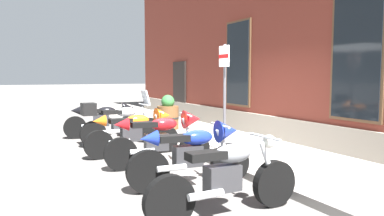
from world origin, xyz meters
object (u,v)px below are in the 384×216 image
(motorcycle_orange_sport, at_px, (137,130))
(motorcycle_red_sport, at_px, (163,137))
(barrel_planter, at_px, (168,115))
(motorcycle_black_sport, at_px, (106,118))
(motorcycle_grey_naked, at_px, (228,178))
(motorcycle_blue_sport, at_px, (195,152))
(parking_sign, at_px, (224,82))
(motorcycle_silver_touring, at_px, (118,122))

(motorcycle_orange_sport, relative_size, motorcycle_red_sport, 1.03)
(motorcycle_orange_sport, xyz_separation_m, barrel_planter, (-2.53, 1.81, 0.00))
(motorcycle_black_sport, xyz_separation_m, motorcycle_grey_naked, (6.48, -0.07, -0.07))
(motorcycle_red_sport, bearing_deg, motorcycle_blue_sport, -1.90)
(motorcycle_grey_naked, distance_m, barrel_planter, 6.66)
(motorcycle_blue_sport, height_order, parking_sign, parking_sign)
(motorcycle_blue_sport, xyz_separation_m, barrel_planter, (-5.15, 1.74, -0.00))
(motorcycle_grey_naked, xyz_separation_m, parking_sign, (-2.85, 1.73, 1.12))
(motorcycle_silver_touring, bearing_deg, barrel_planter, 121.91)
(motorcycle_orange_sport, bearing_deg, motorcycle_blue_sport, 1.47)
(motorcycle_silver_touring, xyz_separation_m, motorcycle_blue_sport, (4.00, 0.10, -0.01))
(motorcycle_red_sport, distance_m, barrel_planter, 4.10)
(motorcycle_silver_touring, bearing_deg, motorcycle_red_sport, 3.36)
(motorcycle_orange_sport, bearing_deg, motorcycle_red_sport, 5.41)
(motorcycle_silver_touring, xyz_separation_m, motorcycle_red_sport, (2.58, 0.15, 0.01))
(parking_sign, relative_size, barrel_planter, 2.19)
(motorcycle_orange_sport, bearing_deg, barrel_planter, 144.37)
(motorcycle_orange_sport, relative_size, motorcycle_blue_sport, 1.05)
(motorcycle_black_sport, bearing_deg, motorcycle_silver_touring, 0.27)
(motorcycle_black_sport, xyz_separation_m, motorcycle_blue_sport, (5.26, 0.11, 0.02))
(motorcycle_silver_touring, relative_size, parking_sign, 0.94)
(motorcycle_silver_touring, height_order, motorcycle_blue_sport, motorcycle_silver_touring)
(motorcycle_black_sport, height_order, motorcycle_grey_naked, motorcycle_black_sport)
(motorcycle_silver_touring, distance_m, barrel_planter, 2.18)
(barrel_planter, bearing_deg, motorcycle_blue_sport, -18.71)
(motorcycle_red_sport, bearing_deg, motorcycle_orange_sport, -174.59)
(motorcycle_black_sport, relative_size, motorcycle_silver_touring, 0.99)
(motorcycle_silver_touring, height_order, parking_sign, parking_sign)
(motorcycle_orange_sport, height_order, motorcycle_red_sport, motorcycle_red_sport)
(motorcycle_orange_sport, distance_m, motorcycle_grey_naked, 3.85)
(motorcycle_red_sport, relative_size, barrel_planter, 1.99)
(barrel_planter, bearing_deg, motorcycle_silver_touring, -58.09)
(motorcycle_black_sport, xyz_separation_m, parking_sign, (3.63, 1.66, 1.06))
(motorcycle_grey_naked, bearing_deg, parking_sign, 148.76)
(motorcycle_orange_sport, distance_m, motorcycle_blue_sport, 2.62)
(barrel_planter, bearing_deg, parking_sign, -3.25)
(motorcycle_red_sport, bearing_deg, motorcycle_grey_naked, -5.01)
(parking_sign, xyz_separation_m, barrel_planter, (-3.52, 0.20, -1.04))
(motorcycle_red_sport, distance_m, motorcycle_blue_sport, 1.42)
(motorcycle_orange_sport, relative_size, barrel_planter, 2.05)
(motorcycle_red_sport, relative_size, motorcycle_grey_naked, 0.96)
(motorcycle_red_sport, height_order, motorcycle_blue_sport, motorcycle_red_sport)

